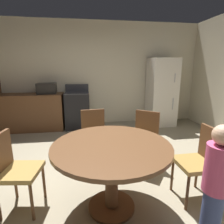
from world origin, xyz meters
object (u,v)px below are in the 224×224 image
at_px(dining_table, 112,158).
at_px(person_child, 216,183).
at_px(oven_range, 78,110).
at_px(refrigerator, 161,92).
at_px(chair_west, 13,167).
at_px(chair_north, 94,134).
at_px(microwave, 47,88).
at_px(chair_east, 200,159).
at_px(chair_northeast, 144,136).

xyz_separation_m(dining_table, person_child, (0.82, -0.51, -0.03)).
height_order(oven_range, refrigerator, refrigerator).
distance_m(chair_west, person_child, 1.96).
relative_size(oven_range, dining_table, 0.89).
bearing_deg(chair_north, dining_table, 0.00).
relative_size(refrigerator, microwave, 4.00).
bearing_deg(chair_east, person_child, 66.52).
bearing_deg(dining_table, chair_northeast, 52.47).
bearing_deg(microwave, dining_table, -68.16).
xyz_separation_m(dining_table, chair_west, (-1.03, 0.14, -0.10)).
bearing_deg(chair_north, refrigerator, 127.26).
distance_m(dining_table, chair_east, 1.04).
distance_m(microwave, chair_west, 2.83).
relative_size(chair_east, person_child, 0.80).
bearing_deg(dining_table, chair_west, 171.98).
xyz_separation_m(oven_range, chair_north, (0.33, -1.90, 0.03)).
bearing_deg(oven_range, chair_east, -62.82).
xyz_separation_m(microwave, chair_northeast, (1.80, -2.10, -0.53)).
bearing_deg(refrigerator, microwave, 179.02).
distance_m(dining_table, chair_northeast, 1.04).
distance_m(dining_table, person_child, 0.97).
height_order(chair_east, chair_north, same).
relative_size(refrigerator, chair_east, 2.02).
bearing_deg(dining_table, chair_east, 0.92).
distance_m(chair_northeast, person_child, 1.35).
height_order(chair_east, chair_northeast, same).
height_order(chair_north, chair_northeast, same).
relative_size(microwave, chair_west, 0.51).
relative_size(oven_range, refrigerator, 0.62).
relative_size(refrigerator, dining_table, 1.43).
height_order(refrigerator, chair_west, refrigerator).
distance_m(oven_range, chair_north, 1.92).
bearing_deg(person_child, chair_north, -26.61).
bearing_deg(chair_north, oven_range, -177.06).
height_order(chair_east, person_child, person_child).
bearing_deg(chair_northeast, chair_north, -67.77).
distance_m(oven_range, chair_east, 3.27).
height_order(refrigerator, chair_northeast, refrigerator).
distance_m(oven_range, chair_northeast, 2.37).
xyz_separation_m(refrigerator, microwave, (-2.94, 0.05, 0.15)).
height_order(chair_east, chair_west, same).
bearing_deg(oven_range, chair_northeast, -62.63).
xyz_separation_m(dining_table, chair_east, (1.04, 0.02, -0.10)).
height_order(chair_north, chair_west, same).
distance_m(microwave, person_child, 3.99).
bearing_deg(dining_table, chair_north, 96.94).
relative_size(chair_east, chair_northeast, 1.00).
relative_size(dining_table, chair_east, 1.41).
bearing_deg(oven_range, chair_west, -101.64).
xyz_separation_m(chair_north, chair_west, (-0.90, -0.89, 0.00)).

